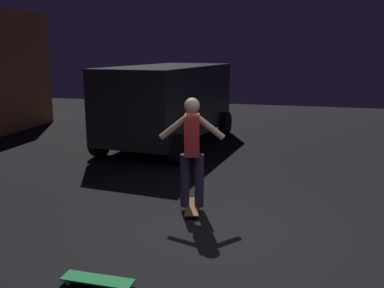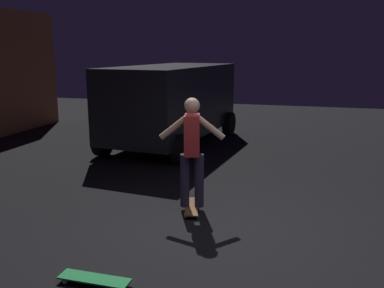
% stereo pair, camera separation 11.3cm
% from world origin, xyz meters
% --- Properties ---
extents(ground_plane, '(28.00, 28.00, 0.00)m').
position_xyz_m(ground_plane, '(0.00, 0.00, 0.00)').
color(ground_plane, black).
extents(parked_van, '(4.78, 2.64, 2.03)m').
position_xyz_m(parked_van, '(5.24, 2.52, 1.16)').
color(parked_van, black).
rests_on(parked_van, ground_plane).
extents(skateboard_ridden, '(0.81, 0.38, 0.07)m').
position_xyz_m(skateboard_ridden, '(0.89, 0.77, 0.06)').
color(skateboard_ridden, olive).
rests_on(skateboard_ridden, ground_plane).
extents(skateboard_spare, '(0.22, 0.78, 0.07)m').
position_xyz_m(skateboard_spare, '(-1.40, 1.19, 0.06)').
color(skateboard_spare, green).
rests_on(skateboard_spare, ground_plane).
extents(skater, '(0.42, 0.98, 1.67)m').
position_xyz_m(skater, '(0.89, 0.77, 1.04)').
color(skater, '#382D4C').
rests_on(skater, skateboard_ridden).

